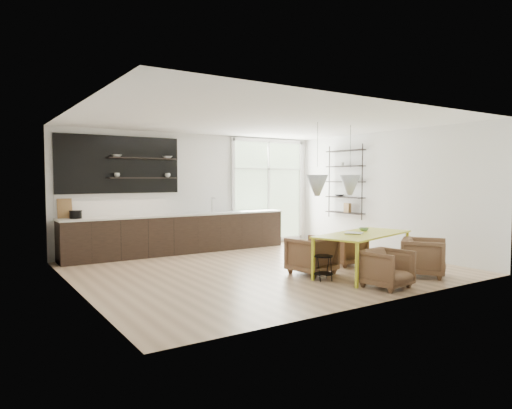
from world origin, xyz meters
name	(u,v)px	position (x,y,z in m)	size (l,w,h in m)	color
room	(258,193)	(0.58, 1.10, 1.46)	(7.02, 6.01, 2.91)	#D3AF8A
kitchen_run	(176,228)	(-0.70, 2.69, 0.60)	(5.54, 0.69, 2.75)	black
right_shelving	(346,184)	(3.36, 1.17, 1.65)	(0.26, 1.22, 1.90)	black
dining_table	(363,236)	(1.22, -1.48, 0.72)	(2.29, 1.49, 0.77)	yellow
armchair_back_left	(311,255)	(0.48, -0.89, 0.35)	(0.74, 0.77, 0.70)	brown
armchair_back_right	(346,250)	(1.67, -0.60, 0.30)	(0.64, 0.66, 0.60)	brown
armchair_front_left	(387,269)	(0.80, -2.42, 0.32)	(0.67, 0.69, 0.63)	brown
armchair_front_right	(424,257)	(2.08, -2.18, 0.35)	(0.74, 0.76, 0.70)	brown
wire_stool	(323,264)	(0.29, -1.45, 0.28)	(0.35, 0.35, 0.44)	black
table_book	(352,234)	(0.93, -1.50, 0.79)	(0.23, 0.31, 0.03)	white
table_bowl	(364,229)	(1.54, -1.20, 0.80)	(0.18, 0.18, 0.06)	#668E5B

